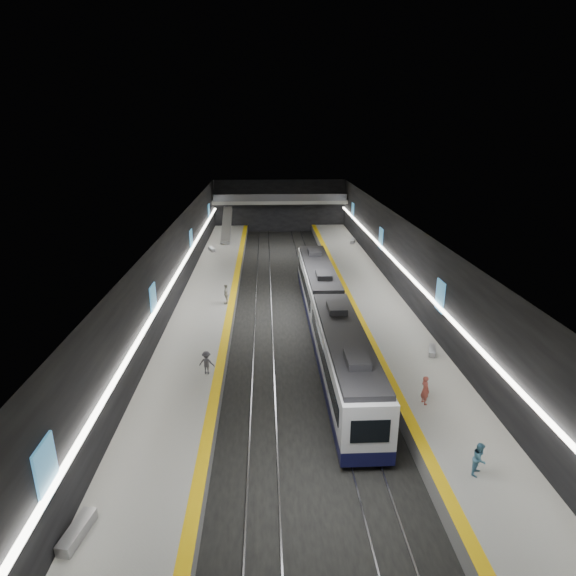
{
  "coord_description": "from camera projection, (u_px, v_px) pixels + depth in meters",
  "views": [
    {
      "loc": [
        -2.21,
        -39.1,
        15.82
      ],
      "look_at": [
        -0.31,
        0.97,
        2.2
      ],
      "focal_mm": 30.0,
      "sensor_mm": 36.0,
      "label": 1
    }
  ],
  "objects": [
    {
      "name": "ground",
      "position": [
        292.0,
        315.0,
        42.16
      ],
      "size": [
        70.0,
        70.0,
        0.0
      ],
      "primitive_type": "plane",
      "color": "black",
      "rests_on": "ground"
    },
    {
      "name": "ceiling",
      "position": [
        292.0,
        225.0,
        39.59
      ],
      "size": [
        20.0,
        70.0,
        0.04
      ],
      "primitive_type": "cube",
      "rotation": [
        3.14,
        0.0,
        0.0
      ],
      "color": "beige",
      "rests_on": "wall_left"
    },
    {
      "name": "wall_left",
      "position": [
        174.0,
        273.0,
        40.43
      ],
      "size": [
        0.04,
        70.0,
        8.0
      ],
      "primitive_type": "cube",
      "color": "black",
      "rests_on": "ground"
    },
    {
      "name": "wall_right",
      "position": [
        408.0,
        270.0,
        41.33
      ],
      "size": [
        0.04,
        70.0,
        8.0
      ],
      "primitive_type": "cube",
      "color": "black",
      "rests_on": "ground"
    },
    {
      "name": "wall_back",
      "position": [
        280.0,
        206.0,
        73.98
      ],
      "size": [
        20.0,
        0.04,
        8.0
      ],
      "primitive_type": "cube",
      "color": "black",
      "rests_on": "ground"
    },
    {
      "name": "platform_left",
      "position": [
        206.0,
        311.0,
        41.67
      ],
      "size": [
        5.0,
        70.0,
        1.0
      ],
      "primitive_type": "cube",
      "color": "slate",
      "rests_on": "ground"
    },
    {
      "name": "tile_surface_left",
      "position": [
        205.0,
        306.0,
        41.5
      ],
      "size": [
        5.0,
        70.0,
        0.02
      ],
      "primitive_type": "cube",
      "color": "#9E9E9A",
      "rests_on": "platform_left"
    },
    {
      "name": "tactile_strip_left",
      "position": [
        231.0,
        305.0,
        41.6
      ],
      "size": [
        0.6,
        70.0,
        0.02
      ],
      "primitive_type": "cube",
      "color": "yellow",
      "rests_on": "platform_left"
    },
    {
      "name": "platform_right",
      "position": [
        377.0,
        308.0,
        42.34
      ],
      "size": [
        5.0,
        70.0,
        1.0
      ],
      "primitive_type": "cube",
      "color": "slate",
      "rests_on": "ground"
    },
    {
      "name": "tile_surface_right",
      "position": [
        377.0,
        303.0,
        42.17
      ],
      "size": [
        5.0,
        70.0,
        0.02
      ],
      "primitive_type": "cube",
      "color": "#9E9E9A",
      "rests_on": "platform_right"
    },
    {
      "name": "tactile_strip_right",
      "position": [
        352.0,
        303.0,
        42.07
      ],
      "size": [
        0.6,
        70.0,
        0.02
      ],
      "primitive_type": "cube",
      "color": "yellow",
      "rests_on": "platform_right"
    },
    {
      "name": "rails",
      "position": [
        292.0,
        315.0,
        42.14
      ],
      "size": [
        6.52,
        70.0,
        0.12
      ],
      "color": "gray",
      "rests_on": "ground"
    },
    {
      "name": "train",
      "position": [
        329.0,
        314.0,
        36.53
      ],
      "size": [
        2.69,
        30.04,
        3.6
      ],
      "color": "black",
      "rests_on": "ground"
    },
    {
      "name": "ad_posters",
      "position": [
        292.0,
        263.0,
        41.66
      ],
      "size": [
        19.94,
        53.5,
        2.2
      ],
      "color": "teal",
      "rests_on": "wall_left"
    },
    {
      "name": "cove_light_left",
      "position": [
        176.0,
        275.0,
        40.5
      ],
      "size": [
        0.25,
        68.6,
        0.12
      ],
      "primitive_type": "cube",
      "color": "white",
      "rests_on": "wall_left"
    },
    {
      "name": "cove_light_right",
      "position": [
        406.0,
        272.0,
        41.38
      ],
      "size": [
        0.25,
        68.6,
        0.12
      ],
      "primitive_type": "cube",
      "color": "white",
      "rests_on": "wall_right"
    },
    {
      "name": "mezzanine_bridge",
      "position": [
        280.0,
        201.0,
        71.69
      ],
      "size": [
        20.0,
        3.0,
        1.5
      ],
      "color": "gray",
      "rests_on": "wall_left"
    },
    {
      "name": "escalator",
      "position": [
        227.0,
        225.0,
        65.49
      ],
      "size": [
        1.2,
        7.5,
        3.92
      ],
      "primitive_type": "cube",
      "rotation": [
        0.44,
        0.0,
        0.0
      ],
      "color": "#99999E",
      "rests_on": "platform_left"
    },
    {
      "name": "bench_left_near",
      "position": [
        77.0,
        532.0,
        18.15
      ],
      "size": [
        0.92,
        2.08,
        0.49
      ],
      "primitive_type": "cube",
      "rotation": [
        0.0,
        0.0,
        -0.19
      ],
      "color": "#99999E",
      "rests_on": "platform_left"
    },
    {
      "name": "bench_left_far",
      "position": [
        212.0,
        249.0,
        59.63
      ],
      "size": [
        1.06,
        1.78,
        0.42
      ],
      "primitive_type": "cube",
      "rotation": [
        0.0,
        0.0,
        0.36
      ],
      "color": "#99999E",
      "rests_on": "platform_left"
    },
    {
      "name": "bench_right_near",
      "position": [
        432.0,
        351.0,
        32.86
      ],
      "size": [
        0.95,
        1.65,
        0.39
      ],
      "primitive_type": "cube",
      "rotation": [
        0.0,
        0.0,
        -0.34
      ],
      "color": "#99999E",
      "rests_on": "platform_right"
    },
    {
      "name": "bench_right_far",
      "position": [
        353.0,
        241.0,
        63.64
      ],
      "size": [
        0.98,
        1.88,
        0.44
      ],
      "primitive_type": "cube",
      "rotation": [
        0.0,
        0.0,
        -0.28
      ],
      "color": "#99999E",
      "rests_on": "platform_right"
    },
    {
      "name": "passenger_right_a",
      "position": [
        425.0,
        390.0,
        26.7
      ],
      "size": [
        0.56,
        0.7,
        1.69
      ],
      "primitive_type": "imported",
      "rotation": [
        0.0,
        0.0,
        1.85
      ],
      "color": "#A8493E",
      "rests_on": "platform_right"
    },
    {
      "name": "passenger_right_b",
      "position": [
        480.0,
        459.0,
        21.29
      ],
      "size": [
        0.95,
        0.97,
        1.58
      ],
      "primitive_type": "imported",
      "rotation": [
        0.0,
        0.0,
        0.9
      ],
      "color": "teal",
      "rests_on": "platform_right"
    },
    {
      "name": "passenger_left_a",
      "position": [
        226.0,
        294.0,
        41.74
      ],
      "size": [
        0.46,
        1.06,
        1.8
      ],
      "primitive_type": "imported",
      "rotation": [
        0.0,
        0.0,
        -1.59
      ],
      "color": "beige",
      "rests_on": "platform_left"
    },
    {
      "name": "passenger_left_b",
      "position": [
        207.0,
        363.0,
        29.96
      ],
      "size": [
        1.07,
        0.74,
        1.52
      ],
      "primitive_type": "imported",
      "rotation": [
        0.0,
        0.0,
        2.95
      ],
      "color": "#44434B",
      "rests_on": "platform_left"
    }
  ]
}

